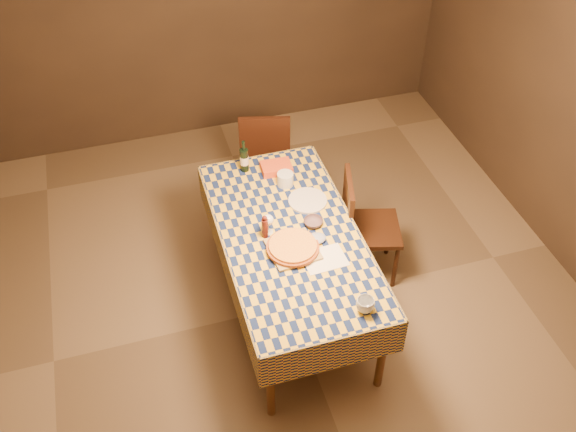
% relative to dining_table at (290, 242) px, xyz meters
% --- Properties ---
extents(room, '(5.00, 5.10, 2.70)m').
position_rel_dining_table_xyz_m(room, '(0.00, 0.00, 0.66)').
color(room, brown).
rests_on(room, ground).
extents(dining_table, '(0.94, 1.84, 0.77)m').
position_rel_dining_table_xyz_m(dining_table, '(0.00, 0.00, 0.00)').
color(dining_table, brown).
rests_on(dining_table, ground).
extents(cutting_board, '(0.34, 0.34, 0.02)m').
position_rel_dining_table_xyz_m(cutting_board, '(-0.03, -0.15, 0.09)').
color(cutting_board, '#A58B4D').
rests_on(cutting_board, dining_table).
extents(pizza, '(0.36, 0.36, 0.04)m').
position_rel_dining_table_xyz_m(pizza, '(-0.03, -0.15, 0.11)').
color(pizza, '#964519').
rests_on(pizza, cutting_board).
extents(pepper_mill, '(0.06, 0.06, 0.19)m').
position_rel_dining_table_xyz_m(pepper_mill, '(-0.17, 0.03, 0.16)').
color(pepper_mill, '#481510').
rests_on(pepper_mill, dining_table).
extents(bowl, '(0.15, 0.15, 0.04)m').
position_rel_dining_table_xyz_m(bowl, '(0.18, 0.05, 0.10)').
color(bowl, '#584249').
rests_on(bowl, dining_table).
extents(wine_glass, '(0.08, 0.08, 0.16)m').
position_rel_dining_table_xyz_m(wine_glass, '(-0.14, 0.06, 0.19)').
color(wine_glass, silver).
rests_on(wine_glass, dining_table).
extents(wine_bottle, '(0.07, 0.07, 0.27)m').
position_rel_dining_table_xyz_m(wine_bottle, '(-0.13, 0.78, 0.18)').
color(wine_bottle, black).
rests_on(wine_bottle, dining_table).
extents(deli_tub, '(0.14, 0.14, 0.10)m').
position_rel_dining_table_xyz_m(deli_tub, '(0.12, 0.52, 0.13)').
color(deli_tub, silver).
rests_on(deli_tub, dining_table).
extents(takeout_container, '(0.24, 0.17, 0.06)m').
position_rel_dining_table_xyz_m(takeout_container, '(0.10, 0.70, 0.10)').
color(takeout_container, '#D4481B').
rests_on(takeout_container, dining_table).
extents(white_plate, '(0.35, 0.35, 0.02)m').
position_rel_dining_table_xyz_m(white_plate, '(0.22, 0.29, 0.08)').
color(white_plate, silver).
rests_on(white_plate, dining_table).
extents(tumbler, '(0.13, 0.13, 0.09)m').
position_rel_dining_table_xyz_m(tumbler, '(0.25, -0.76, 0.12)').
color(tumbler, silver).
rests_on(tumbler, dining_table).
extents(flour_patch, '(0.29, 0.23, 0.00)m').
position_rel_dining_table_xyz_m(flour_patch, '(0.15, -0.29, 0.08)').
color(flour_patch, white).
rests_on(flour_patch, dining_table).
extents(flour_bag, '(0.18, 0.15, 0.04)m').
position_rel_dining_table_xyz_m(flour_bag, '(0.15, -0.11, 0.10)').
color(flour_bag, '#939CBC').
rests_on(flour_bag, dining_table).
extents(chair_far, '(0.51, 0.52, 0.93)m').
position_rel_dining_table_xyz_m(chair_far, '(0.17, 1.29, -0.17)').
color(chair_far, black).
rests_on(chair_far, ground).
extents(chair_right, '(0.52, 0.52, 0.93)m').
position_rel_dining_table_xyz_m(chair_right, '(0.63, 0.21, -0.17)').
color(chair_right, black).
rests_on(chair_right, ground).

